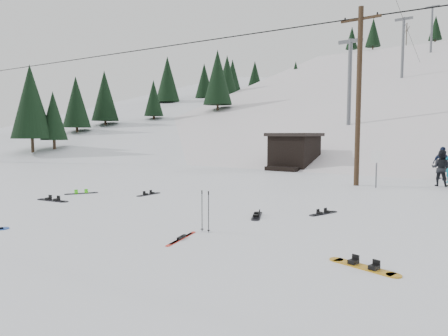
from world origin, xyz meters
The scene contains 20 objects.
ground centered at (0.00, 0.00, 0.00)m, with size 200.00×200.00×0.00m, color white.
ski_slope centered at (0.00, 55.00, -12.00)m, with size 60.00×75.00×45.00m, color white.
ridge_left centered at (-36.00, 48.00, -11.00)m, with size 34.00×85.00×38.00m, color white.
treeline_left centered at (-34.00, 40.00, 0.00)m, with size 20.00×64.00×10.00m, color black, non-canonical shape.
utility_pole centered at (2.00, 14.00, 4.68)m, with size 2.00×0.26×9.00m.
trail_sign centered at (3.10, 13.58, 1.27)m, with size 0.50×0.09×1.85m.
lift_hut centered at (-5.00, 20.94, 1.36)m, with size 3.40×4.10×2.75m.
lift_tower_near centered at (-4.00, 30.00, 7.86)m, with size 2.20×0.36×8.00m.
lift_tower_mid centered at (-4.00, 50.00, 14.36)m, with size 2.20×0.36×8.00m.
lift_tower_far centered at (-4.00, 70.00, 20.86)m, with size 2.20×0.36×8.00m.
hero_skis centered at (1.89, 0.76, 0.02)m, with size 0.48×1.47×0.08m.
ski_poles centered at (1.90, 1.71, 0.58)m, with size 0.31×0.08×1.12m.
board_scatter_a centered at (-6.18, 2.04, 0.03)m, with size 1.61×0.52×0.11m.
board_scatter_b centered at (-4.29, 5.43, 0.02)m, with size 0.30×1.37×0.10m.
board_scatter_c centered at (-6.95, 3.86, 0.03)m, with size 0.83×1.29×0.10m.
board_scatter_d centered at (1.96, 4.27, 0.03)m, with size 0.80×1.31×0.10m.
board_scatter_e centered at (6.28, 1.28, 0.03)m, with size 1.50×0.57×0.11m.
board_scatter_f centered at (3.53, 5.94, 0.02)m, with size 0.54×1.28×0.09m.
skier_dark centered at (5.55, 16.24, 0.92)m, with size 0.90×0.70×1.85m, color black.
skier_navy centered at (5.21, 19.29, 0.97)m, with size 1.13×0.47×1.93m, color #1B2543.
Camera 1 is at (8.61, -6.57, 2.63)m, focal length 32.00 mm.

